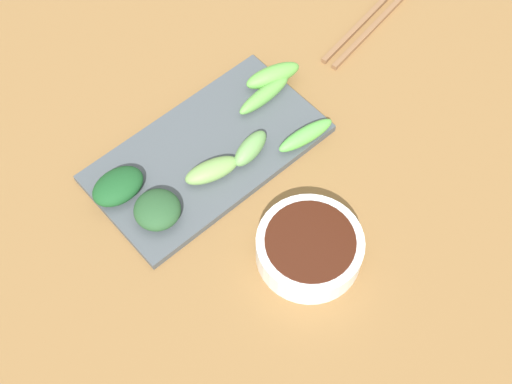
% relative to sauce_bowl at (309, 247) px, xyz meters
% --- Properties ---
extents(tabletop, '(2.10, 2.10, 0.02)m').
position_rel_sauce_bowl_xyz_m(tabletop, '(0.12, -0.02, -0.03)').
color(tabletop, olive).
rests_on(tabletop, ground).
extents(sauce_bowl, '(0.14, 0.14, 0.04)m').
position_rel_sauce_bowl_xyz_m(sauce_bowl, '(0.00, 0.00, 0.00)').
color(sauce_bowl, white).
rests_on(sauce_bowl, tabletop).
extents(serving_plate, '(0.18, 0.33, 0.01)m').
position_rel_sauce_bowl_xyz_m(serving_plate, '(0.21, -0.00, -0.02)').
color(serving_plate, '#484F55').
rests_on(serving_plate, tabletop).
extents(broccoli_leafy_0, '(0.06, 0.08, 0.03)m').
position_rel_sauce_bowl_xyz_m(broccoli_leafy_0, '(0.23, 0.13, 0.00)').
color(broccoli_leafy_0, '#1A4E23').
rests_on(broccoli_leafy_0, serving_plate).
extents(broccoli_stalk_1, '(0.03, 0.10, 0.02)m').
position_rel_sauce_bowl_xyz_m(broccoli_stalk_1, '(0.22, -0.12, -0.00)').
color(broccoli_stalk_1, '#63A748').
rests_on(broccoli_stalk_1, serving_plate).
extents(broccoli_stalk_2, '(0.05, 0.08, 0.02)m').
position_rel_sauce_bowl_xyz_m(broccoli_stalk_2, '(0.17, 0.02, 0.00)').
color(broccoli_stalk_2, '#76A253').
rests_on(broccoli_stalk_2, serving_plate).
extents(broccoli_stalk_3, '(0.04, 0.07, 0.03)m').
position_rel_sauce_bowl_xyz_m(broccoli_stalk_3, '(0.16, -0.04, 0.00)').
color(broccoli_stalk_3, '#6BA256').
rests_on(broccoli_stalk_3, serving_plate).
extents(broccoli_stalk_4, '(0.03, 0.09, 0.02)m').
position_rel_sauce_bowl_xyz_m(broccoli_stalk_4, '(0.13, -0.12, -0.00)').
color(broccoli_stalk_4, '#5DB64B').
rests_on(broccoli_stalk_4, serving_plate).
extents(broccoli_stalk_5, '(0.05, 0.09, 0.03)m').
position_rel_sauce_bowl_xyz_m(broccoli_stalk_5, '(0.24, -0.15, 0.00)').
color(broccoli_stalk_5, '#63B047').
rests_on(broccoli_stalk_5, serving_plate).
extents(broccoli_leafy_6, '(0.07, 0.07, 0.03)m').
position_rel_sauce_bowl_xyz_m(broccoli_leafy_6, '(0.17, 0.11, 0.00)').
color(broccoli_leafy_6, '#274F2A').
rests_on(broccoli_leafy_6, serving_plate).
extents(chopsticks, '(0.06, 0.23, 0.01)m').
position_rel_sauce_bowl_xyz_m(chopsticks, '(0.23, -0.36, -0.02)').
color(chopsticks, brown).
rests_on(chopsticks, tabletop).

